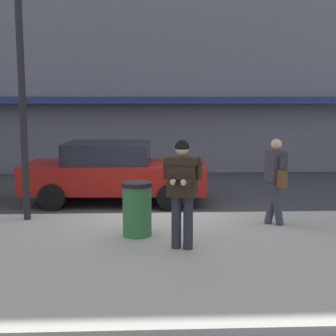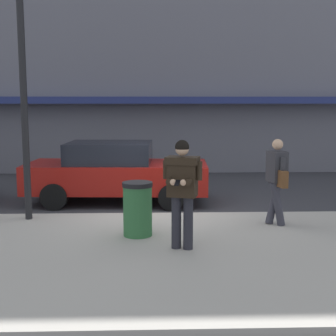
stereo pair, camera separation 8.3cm
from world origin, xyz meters
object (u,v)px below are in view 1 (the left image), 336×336
Objects in this scene: parked_sedan_mid at (114,172)px; pedestrian_with_bag at (276,176)px; trash_bin at (137,209)px; man_texting_on_phone at (182,182)px; street_lamp_post at (21,71)px.

pedestrian_with_bag is (3.36, -2.82, 0.32)m from parked_sedan_mid.
pedestrian_with_bag reaches higher than trash_bin.
man_texting_on_phone reaches higher than trash_bin.
trash_bin is at bearing -79.09° from parked_sedan_mid.
parked_sedan_mid is at bearing 108.42° from man_texting_on_phone.
parked_sedan_mid is at bearing 100.91° from trash_bin.
pedestrian_with_bag is 0.35× the size of street_lamp_post.
man_texting_on_phone is 2.42m from pedestrian_with_bag.
street_lamp_post is 3.63m from trash_bin.
pedestrian_with_bag is 5.43m from street_lamp_post.
parked_sedan_mid is 4.52m from man_texting_on_phone.
trash_bin is at bearing 133.05° from man_texting_on_phone.
pedestrian_with_bag is at bearing -40.03° from parked_sedan_mid.
parked_sedan_mid is at bearing 139.97° from pedestrian_with_bag.
street_lamp_post reaches higher than pedestrian_with_bag.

